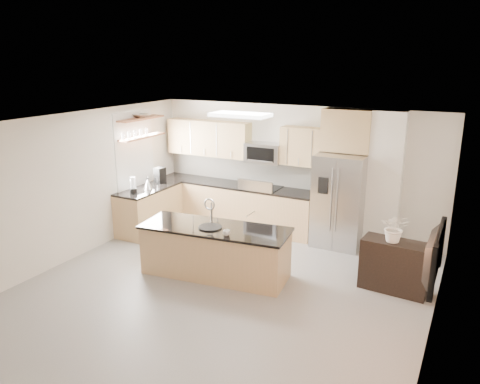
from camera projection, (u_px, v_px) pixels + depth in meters
The scene contains 27 objects.
floor at pixel (215, 296), 7.11m from camera, with size 6.50×6.50×0.00m, color gray.
ceiling at pixel (213, 125), 6.40m from camera, with size 6.00×6.50×0.02m, color silver.
wall_back at pixel (295, 170), 9.53m from camera, with size 6.00×0.02×2.60m, color beige.
wall_front at pixel (20, 325), 3.98m from camera, with size 6.00×0.02×2.60m, color beige.
wall_left at pixel (65, 190), 8.08m from camera, with size 0.02×6.50×2.60m, color beige.
wall_right at pixel (437, 254), 5.43m from camera, with size 0.02×6.50×2.60m, color beige.
back_counter at pixel (235, 204), 10.03m from camera, with size 3.55×0.66×1.44m.
left_counter at pixel (149, 209), 9.75m from camera, with size 0.66×1.50×0.92m.
range at pixel (261, 208), 9.74m from camera, with size 0.76×0.64×1.14m.
upper_cabinets at pixel (235, 140), 9.82m from camera, with size 3.50×0.33×0.75m.
microwave at pixel (264, 153), 9.53m from camera, with size 0.76×0.40×0.40m.
refrigerator at pixel (340, 201), 8.85m from camera, with size 0.92×0.78×1.78m.
partition_column at pixel (385, 182), 8.59m from camera, with size 0.60×0.30×2.60m, color white.
window at pixel (134, 152), 9.56m from camera, with size 0.04×1.15×1.65m.
shelf_lower at pixel (141, 137), 9.50m from camera, with size 0.30×1.20×0.04m, color #97593C.
shelf_upper at pixel (140, 118), 9.40m from camera, with size 0.30×1.20×0.04m, color #97593C.
ceiling_fixture at pixel (240, 115), 7.95m from camera, with size 1.00×0.50×0.06m, color white.
island at pixel (215, 251), 7.72m from camera, with size 2.52×1.16×1.27m.
credenza at pixel (395, 266), 7.20m from camera, with size 1.01×0.42×0.81m, color black.
cup at pixel (226, 233), 7.22m from camera, with size 0.11×0.11×0.09m, color white.
platter at pixel (210, 227), 7.56m from camera, with size 0.38×0.38×0.02m, color black.
blender at pixel (133, 186), 9.20m from camera, with size 0.14×0.14×0.33m.
kettle at pixel (148, 184), 9.52m from camera, with size 0.19×0.19×0.24m.
coffee_maker at pixel (160, 176), 9.96m from camera, with size 0.20×0.23×0.33m.
bowl at pixel (140, 115), 9.38m from camera, with size 0.39×0.39×0.09m, color #A9A9AB.
flower_vase at pixel (396, 221), 6.99m from camera, with size 0.61×0.53×0.68m, color white.
television at pixel (427, 255), 5.28m from camera, with size 1.08×0.14×0.62m, color black.
Camera 1 is at (3.28, -5.51, 3.48)m, focal length 35.00 mm.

